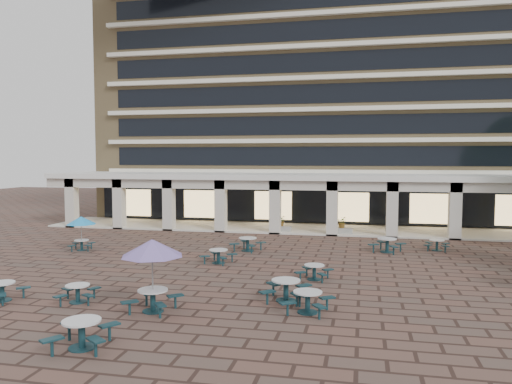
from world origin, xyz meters
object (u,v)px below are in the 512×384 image
picnic_table_2 (286,288)px  planter_left (281,226)px  planter_right (342,227)px  picnic_table_1 (82,331)px  picnic_table_0 (78,292)px

picnic_table_2 → planter_left: planter_left is taller
planter_left → planter_right: bearing=0.0°
planter_left → planter_right: size_ratio=1.00×
picnic_table_1 → picnic_table_2: 8.07m
picnic_table_0 → planter_left: bearing=58.0°
picnic_table_0 → picnic_table_1: picnic_table_1 is taller
picnic_table_1 → picnic_table_0: bearing=112.1°
picnic_table_1 → planter_right: planter_right is taller
planter_left → planter_right: planter_right is taller
planter_left → picnic_table_1: bearing=-95.2°
picnic_table_2 → picnic_table_1: bearing=-129.9°
picnic_table_0 → picnic_table_2: size_ratio=0.97×
picnic_table_1 → picnic_table_2: bearing=38.6°
planter_left → planter_right: 4.55m
picnic_table_2 → planter_left: (-3.06, 17.75, 0.03)m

